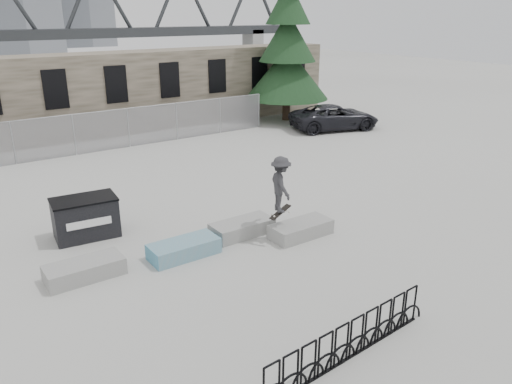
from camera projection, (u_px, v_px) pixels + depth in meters
ground at (201, 248)px, 14.89m from camera, size 120.00×120.00×0.00m
stone_wall at (51, 99)px, 26.62m from camera, size 36.00×2.58×4.50m
chainlink_fence at (74, 134)px, 24.15m from camera, size 22.06×0.06×2.02m
planter_far_left at (85, 269)px, 13.14m from camera, size 2.00×0.90×0.46m
planter_center_left at (184, 248)px, 14.30m from camera, size 2.00×0.90×0.46m
planter_center_right at (242, 227)px, 15.68m from camera, size 2.00×0.90×0.46m
planter_offset at (301, 229)px, 15.58m from camera, size 2.00×0.90×0.46m
dumpster at (85, 217)px, 15.43m from camera, size 2.04×1.37×1.27m
bike_rack at (349, 341)px, 9.96m from camera, size 4.93×0.34×0.90m
spruce_tree at (287, 49)px, 30.95m from camera, size 5.27×5.27×11.50m
truss_bridge at (52, 33)px, 61.20m from camera, size 70.00×3.00×9.80m
suv at (335, 117)px, 29.59m from camera, size 5.78×3.88×1.47m
skateboarder at (281, 185)px, 14.84m from camera, size 0.93×1.24×1.89m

